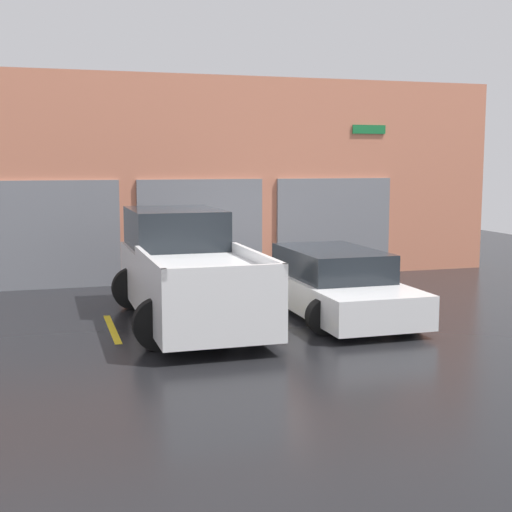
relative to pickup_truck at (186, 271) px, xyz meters
name	(u,v)px	position (x,y,z in m)	size (l,w,h in m)	color
ground_plane	(243,304)	(1.37, 1.12, -0.90)	(28.00, 28.00, 0.00)	black
shophouse_building	(206,181)	(1.36, 4.41, 1.49)	(15.09, 0.68, 4.89)	#D17A5B
pickup_truck	(186,271)	(0.00, 0.00, 0.00)	(2.43, 5.23, 1.95)	white
sedan_white	(333,284)	(2.74, -0.27, -0.33)	(2.14, 4.57, 1.23)	white
parking_stripe_far_left	(112,329)	(-1.37, -0.31, -0.90)	(0.12, 2.20, 0.01)	gold
parking_stripe_left	(264,319)	(1.37, -0.31, -0.90)	(0.12, 2.20, 0.01)	gold
parking_stripe_centre	(398,310)	(4.11, -0.31, -0.90)	(0.12, 2.20, 0.01)	gold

